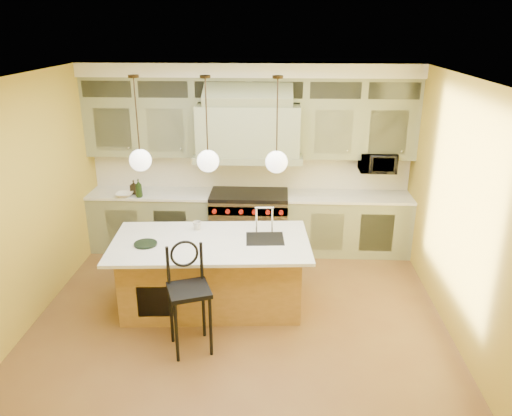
# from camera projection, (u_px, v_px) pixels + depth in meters

# --- Properties ---
(floor) EXTENTS (5.00, 5.00, 0.00)m
(floor) POSITION_uv_depth(u_px,v_px,m) (239.00, 324.00, 6.05)
(floor) COLOR brown
(floor) RESTS_ON ground
(ceiling) EXTENTS (5.00, 5.00, 0.00)m
(ceiling) POSITION_uv_depth(u_px,v_px,m) (235.00, 79.00, 5.04)
(ceiling) COLOR white
(ceiling) RESTS_ON wall_back
(wall_back) EXTENTS (5.00, 0.00, 5.00)m
(wall_back) POSITION_uv_depth(u_px,v_px,m) (250.00, 156.00, 7.88)
(wall_back) COLOR gold
(wall_back) RESTS_ON ground
(wall_front) EXTENTS (5.00, 0.00, 5.00)m
(wall_front) POSITION_uv_depth(u_px,v_px,m) (204.00, 352.00, 3.21)
(wall_front) COLOR gold
(wall_front) RESTS_ON ground
(wall_left) EXTENTS (0.00, 5.00, 5.00)m
(wall_left) POSITION_uv_depth(u_px,v_px,m) (18.00, 209.00, 5.66)
(wall_left) COLOR gold
(wall_left) RESTS_ON ground
(wall_right) EXTENTS (0.00, 5.00, 5.00)m
(wall_right) POSITION_uv_depth(u_px,v_px,m) (465.00, 217.00, 5.43)
(wall_right) COLOR gold
(wall_right) RESTS_ON ground
(back_cabinetry) EXTENTS (5.00, 0.77, 2.90)m
(back_cabinetry) POSITION_uv_depth(u_px,v_px,m) (249.00, 162.00, 7.64)
(back_cabinetry) COLOR gray
(back_cabinetry) RESTS_ON floor
(range) EXTENTS (1.20, 0.74, 0.96)m
(range) POSITION_uv_depth(u_px,v_px,m) (249.00, 221.00, 7.89)
(range) COLOR silver
(range) RESTS_ON floor
(kitchen_island) EXTENTS (2.51, 1.45, 1.35)m
(kitchen_island) POSITION_uv_depth(u_px,v_px,m) (212.00, 272.00, 6.32)
(kitchen_island) COLOR olive
(kitchen_island) RESTS_ON floor
(counter_stool) EXTENTS (0.56, 0.56, 1.24)m
(counter_stool) POSITION_uv_depth(u_px,v_px,m) (188.00, 291.00, 5.40)
(counter_stool) COLOR black
(counter_stool) RESTS_ON floor
(microwave) EXTENTS (0.54, 0.37, 0.30)m
(microwave) POSITION_uv_depth(u_px,v_px,m) (377.00, 162.00, 7.56)
(microwave) COLOR black
(microwave) RESTS_ON back_cabinetry
(oil_bottle_a) EXTENTS (0.12, 0.12, 0.28)m
(oil_bottle_a) POSITION_uv_depth(u_px,v_px,m) (139.00, 188.00, 7.55)
(oil_bottle_a) COLOR black
(oil_bottle_a) RESTS_ON back_cabinetry
(oil_bottle_b) EXTENTS (0.10, 0.11, 0.22)m
(oil_bottle_b) POSITION_uv_depth(u_px,v_px,m) (134.00, 187.00, 7.71)
(oil_bottle_b) COLOR black
(oil_bottle_b) RESTS_ON back_cabinetry
(fruit_bowl) EXTENTS (0.27, 0.27, 0.06)m
(fruit_bowl) POSITION_uv_depth(u_px,v_px,m) (124.00, 195.00, 7.60)
(fruit_bowl) COLOR white
(fruit_bowl) RESTS_ON back_cabinetry
(cup) EXTENTS (0.12, 0.12, 0.11)m
(cup) POSITION_uv_depth(u_px,v_px,m) (197.00, 226.00, 6.45)
(cup) COLOR beige
(cup) RESTS_ON kitchen_island
(pendant_left) EXTENTS (0.26, 0.26, 1.11)m
(pendant_left) POSITION_uv_depth(u_px,v_px,m) (140.00, 158.00, 5.85)
(pendant_left) COLOR #2D2319
(pendant_left) RESTS_ON ceiling
(pendant_center) EXTENTS (0.26, 0.26, 1.11)m
(pendant_center) POSITION_uv_depth(u_px,v_px,m) (208.00, 159.00, 5.81)
(pendant_center) COLOR #2D2319
(pendant_center) RESTS_ON ceiling
(pendant_right) EXTENTS (0.26, 0.26, 1.11)m
(pendant_right) POSITION_uv_depth(u_px,v_px,m) (277.00, 160.00, 5.77)
(pendant_right) COLOR #2D2319
(pendant_right) RESTS_ON ceiling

